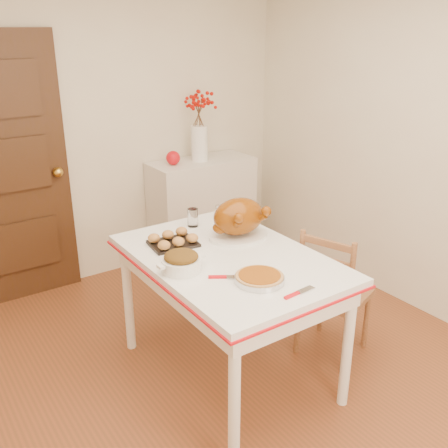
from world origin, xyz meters
TOP-DOWN VIEW (x-y plane):
  - floor at (0.00, 0.00)m, footprint 3.50×4.00m
  - wall_back at (0.00, 2.00)m, footprint 3.50×0.00m
  - wall_right at (1.75, 0.00)m, footprint 0.00×4.00m
  - door_back at (-0.70, 1.97)m, footprint 0.85×0.06m
  - sideboard at (0.87, 1.78)m, footprint 0.95×0.42m
  - kitchen_table at (0.07, 0.19)m, footprint 0.94×1.37m
  - chair_oak at (0.78, 0.01)m, footprint 0.50×0.50m
  - berry_vase at (0.86, 1.78)m, footprint 0.33×0.33m
  - apple at (0.59, 1.78)m, footprint 0.12×0.12m
  - turkey_platter at (0.27, 0.39)m, footprint 0.41×0.33m
  - pumpkin_pie at (0.01, -0.16)m, footprint 0.32×0.32m
  - stuffing_dish at (-0.26, 0.18)m, footprint 0.30×0.25m
  - rolls_tray at (-0.13, 0.51)m, footprint 0.30×0.25m
  - pie_server at (0.10, -0.37)m, footprint 0.20×0.07m
  - carving_knife at (-0.08, -0.05)m, footprint 0.26×0.20m
  - drinking_glass at (0.14, 0.71)m, footprint 0.08×0.08m
  - shaker_pair at (0.40, 0.76)m, footprint 0.09×0.06m

SIDE VIEW (x-z plane):
  - floor at x=0.00m, z-range 0.00..0.00m
  - kitchen_table at x=0.07m, z-range 0.00..0.82m
  - chair_oak at x=0.78m, z-range 0.00..0.89m
  - sideboard at x=0.87m, z-range 0.00..0.95m
  - pie_server at x=0.10m, z-range 0.82..0.84m
  - carving_knife at x=-0.08m, z-range 0.82..0.84m
  - pumpkin_pie at x=0.01m, z-range 0.82..0.88m
  - rolls_tray at x=-0.13m, z-range 0.82..0.90m
  - shaker_pair at x=0.40m, z-range 0.82..0.91m
  - stuffing_dish at x=-0.26m, z-range 0.82..0.93m
  - drinking_glass at x=0.14m, z-range 0.82..0.95m
  - turkey_platter at x=0.27m, z-range 0.82..1.07m
  - apple at x=0.59m, z-range 0.95..1.07m
  - door_back at x=-0.70m, z-range 0.00..2.06m
  - wall_back at x=0.00m, z-range 0.00..2.50m
  - wall_right at x=1.75m, z-range 0.00..2.50m
  - berry_vase at x=0.86m, z-range 0.95..1.59m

